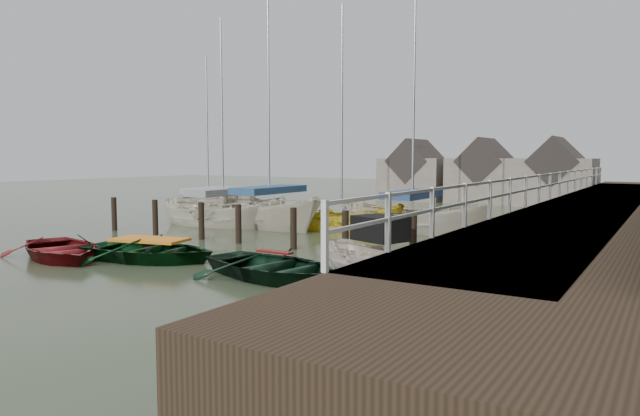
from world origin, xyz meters
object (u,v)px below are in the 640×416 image
Objects in this scene: sailboat_b at (270,225)px; motorboat at (377,270)px; sailboat_c at (341,229)px; rowboat_red at (61,259)px; sailboat_d at (412,229)px; sailboat_e at (209,213)px; rowboat_dkgreen at (275,279)px; rowboat_green at (150,261)px; sailboat_a at (224,224)px.

motorboat is at bearing -105.90° from sailboat_b.
sailboat_c reaches higher than motorboat.
rowboat_red is 13.45m from sailboat_d.
rowboat_dkgreen is at bearing -108.36° from sailboat_e.
sailboat_c is at bearing 108.96° from sailboat_d.
rowboat_red is 9.99m from sailboat_b.
sailboat_c is at bearing -19.30° from rowboat_green.
rowboat_dkgreen is 0.41× the size of sailboat_a.
rowboat_dkgreen is 0.35× the size of sailboat_b.
rowboat_dkgreen is 1.06× the size of motorboat.
sailboat_b reaches higher than rowboat_dkgreen.
motorboat is (1.98, 1.83, 0.12)m from rowboat_dkgreen.
rowboat_red is 0.40× the size of sailboat_a.
sailboat_a is 1.00× the size of sailboat_c.
sailboat_d is (2.82, 1.03, 0.04)m from sailboat_c.
sailboat_d reaches higher than rowboat_dkgreen.
sailboat_a reaches higher than rowboat_green.
sailboat_a is at bearing 30.08° from rowboat_red.
rowboat_green is 0.41× the size of sailboat_a.
rowboat_dkgreen reaches higher than rowboat_green.
sailboat_a is at bearing 58.70° from rowboat_dkgreen.
sailboat_d reaches higher than sailboat_b.
sailboat_b is (-2.20, 8.77, 0.06)m from rowboat_green.
sailboat_e is (-12.07, 0.62, 0.00)m from sailboat_d.
sailboat_e is at bearing 47.26° from sailboat_a.
sailboat_d is (-2.75, 8.80, -0.05)m from motorboat.
rowboat_red is at bearing -159.74° from sailboat_b.
rowboat_dkgreen is 10.66m from sailboat_d.
sailboat_a is at bearing 81.14° from motorboat.
sailboat_c reaches higher than rowboat_red.
rowboat_dkgreen is 11.18m from sailboat_b.
sailboat_e reaches higher than rowboat_green.
rowboat_green is at bearing 100.00° from rowboat_dkgreen.
rowboat_red is 0.34× the size of sailboat_b.
sailboat_c reaches higher than sailboat_e.
motorboat is 17.57m from sailboat_e.
motorboat is (9.22, 2.99, 0.12)m from rowboat_red.
sailboat_a is at bearing 14.73° from rowboat_green.
sailboat_e is at bearing 78.07° from motorboat.
sailboat_a is 8.45m from sailboat_d.
sailboat_c is (3.65, 10.76, 0.02)m from rowboat_red.
motorboat is 0.33× the size of sailboat_d.
rowboat_green is 9.04m from sailboat_b.
rowboat_green is at bearing -155.56° from sailboat_a.
sailboat_a is (-1.51, 9.03, 0.06)m from rowboat_red.
rowboat_red is 7.34m from rowboat_dkgreen.
rowboat_green is at bearing -143.50° from sailboat_b.
sailboat_c is (-5.57, 7.77, -0.10)m from motorboat.
rowboat_red is 0.34× the size of sailboat_d.
motorboat is 12.32m from sailboat_a.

